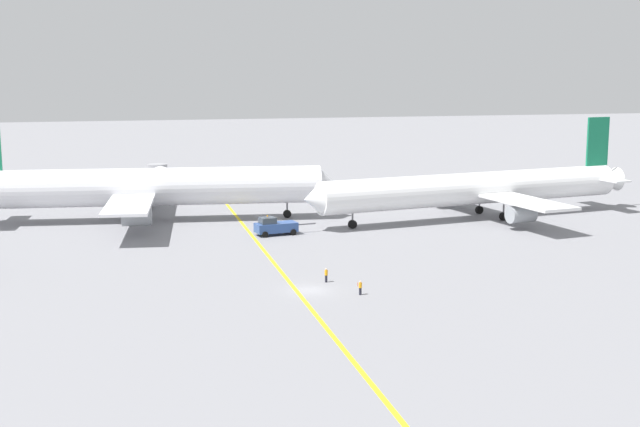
# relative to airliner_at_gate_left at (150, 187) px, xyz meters

# --- Properties ---
(ground_plane) EXTENTS (600.00, 600.00, 0.00)m
(ground_plane) POSITION_rel_airliner_at_gate_left_xyz_m (15.23, -47.06, -5.39)
(ground_plane) COLOR gray
(taxiway_stripe) EXTENTS (0.69, 120.00, 0.01)m
(taxiway_stripe) POSITION_rel_airliner_at_gate_left_xyz_m (13.77, -37.06, -5.39)
(taxiway_stripe) COLOR yellow
(taxiway_stripe) RESTS_ON ground
(airliner_at_gate_left) EXTENTS (58.81, 42.39, 17.02)m
(airliner_at_gate_left) POSITION_rel_airliner_at_gate_left_xyz_m (0.00, 0.00, 0.00)
(airliner_at_gate_left) COLOR silver
(airliner_at_gate_left) RESTS_ON ground
(airliner_being_pushed) EXTENTS (58.49, 38.62, 15.70)m
(airliner_being_pushed) POSITION_rel_airliner_at_gate_left_xyz_m (50.93, -9.64, -0.58)
(airliner_being_pushed) COLOR white
(airliner_being_pushed) RESTS_ON ground
(pushback_tug) EXTENTS (9.35, 3.75, 2.98)m
(pushback_tug) POSITION_rel_airliner_at_gate_left_xyz_m (17.11, -15.61, -4.13)
(pushback_tug) COLOR #2D4C8C
(pushback_tug) RESTS_ON ground
(ground_crew_wing_walker_right) EXTENTS (0.50, 0.36, 1.56)m
(ground_crew_wing_walker_right) POSITION_rel_airliner_at_gate_left_xyz_m (20.13, -50.16, -4.59)
(ground_crew_wing_walker_right) COLOR black
(ground_crew_wing_walker_right) RESTS_ON ground
(ground_crew_marshaller_foreground) EXTENTS (0.36, 0.50, 1.64)m
(ground_crew_marshaller_foreground) POSITION_rel_airliner_at_gate_left_xyz_m (17.85, -44.04, -4.54)
(ground_crew_marshaller_foreground) COLOR black
(ground_crew_marshaller_foreground) RESTS_ON ground
(jet_bridge) EXTENTS (7.37, 17.49, 5.63)m
(jet_bridge) POSITION_rel_airliner_at_gate_left_xyz_m (4.03, 24.57, -1.55)
(jet_bridge) COLOR #B7B7BC
(jet_bridge) RESTS_ON ground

